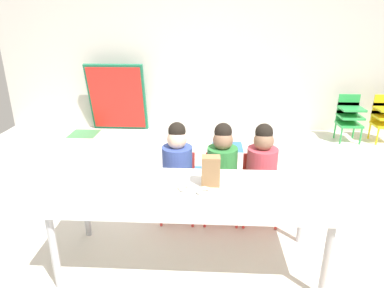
% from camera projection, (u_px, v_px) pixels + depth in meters
% --- Properties ---
extents(ground_plane, '(6.23, 5.29, 0.02)m').
position_uv_depth(ground_plane, '(188.00, 216.00, 3.17)').
color(ground_plane, silver).
extents(back_wall, '(6.23, 0.10, 2.57)m').
position_uv_depth(back_wall, '(199.00, 48.00, 5.17)').
color(back_wall, beige).
rests_on(back_wall, ground_plane).
extents(craft_table, '(1.93, 0.71, 0.61)m').
position_uv_depth(craft_table, '(190.00, 196.00, 2.37)').
color(craft_table, white).
rests_on(craft_table, ground_plane).
extents(seated_child_near_camera, '(0.32, 0.31, 0.92)m').
position_uv_depth(seated_child_near_camera, '(177.00, 163.00, 2.93)').
color(seated_child_near_camera, red).
rests_on(seated_child_near_camera, ground_plane).
extents(seated_child_middle_seat, '(0.32, 0.32, 0.92)m').
position_uv_depth(seated_child_middle_seat, '(222.00, 164.00, 2.91)').
color(seated_child_middle_seat, red).
rests_on(seated_child_middle_seat, ground_plane).
extents(seated_child_far_right, '(0.35, 0.35, 0.92)m').
position_uv_depth(seated_child_far_right, '(262.00, 165.00, 2.89)').
color(seated_child_far_right, red).
rests_on(seated_child_far_right, ground_plane).
extents(kid_chair_green_stack, '(0.32, 0.30, 0.68)m').
position_uv_depth(kid_chair_green_stack, '(349.00, 115.00, 4.94)').
color(kid_chair_green_stack, green).
rests_on(kid_chair_green_stack, ground_plane).
extents(folded_activity_table, '(0.90, 0.29, 1.09)m').
position_uv_depth(folded_activity_table, '(117.00, 98.00, 5.31)').
color(folded_activity_table, '#19724C').
rests_on(folded_activity_table, ground_plane).
extents(paper_bag_brown, '(0.13, 0.09, 0.22)m').
position_uv_depth(paper_bag_brown, '(211.00, 171.00, 2.39)').
color(paper_bag_brown, '#9E754C').
rests_on(paper_bag_brown, craft_table).
extents(paper_plate_near_edge, '(0.18, 0.18, 0.01)m').
position_uv_depth(paper_plate_near_edge, '(185.00, 190.00, 2.35)').
color(paper_plate_near_edge, white).
rests_on(paper_plate_near_edge, craft_table).
extents(donut_powdered_on_plate, '(0.10, 0.10, 0.03)m').
position_uv_depth(donut_powdered_on_plate, '(185.00, 188.00, 2.34)').
color(donut_powdered_on_plate, white).
rests_on(donut_powdered_on_plate, craft_table).
extents(donut_powdered_loose, '(0.11, 0.11, 0.03)m').
position_uv_depth(donut_powdered_loose, '(204.00, 191.00, 2.31)').
color(donut_powdered_loose, white).
rests_on(donut_powdered_loose, craft_table).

